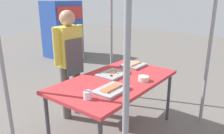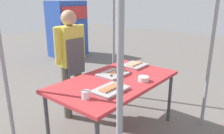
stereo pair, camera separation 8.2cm
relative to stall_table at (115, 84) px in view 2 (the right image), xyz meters
The scene contains 9 objects.
ground_plane 0.70m from the stall_table, ahead, with size 18.00×18.00×0.00m, color #66605B.
stall_table is the anchor object (origin of this frame).
tray_grilled_sausages 0.37m from the stall_table, 149.20° to the right, with size 0.38×0.26×0.05m.
tray_meat_skewers 0.16m from the stall_table, 50.45° to the left, with size 0.37×0.29×0.04m.
tray_pork_links 0.62m from the stall_table, 11.50° to the left, with size 0.32×0.28×0.05m.
condiment_bowl 0.35m from the stall_table, 59.21° to the right, with size 0.13×0.13×0.06m, color silver.
drink_cup_near_edge 0.62m from the stall_table, 169.60° to the right, with size 0.08×0.08×0.08m, color white.
vendor_woman 0.83m from the stall_table, 89.85° to the left, with size 0.52×0.23×1.55m.
neighbor_stall_left 4.38m from the stall_table, 57.89° to the left, with size 1.00×0.76×1.61m.
Camera 2 is at (-1.99, -1.59, 1.71)m, focal length 35.88 mm.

